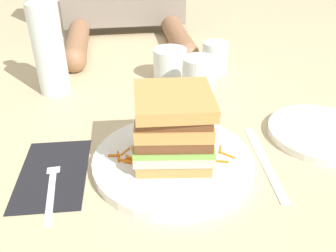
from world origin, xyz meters
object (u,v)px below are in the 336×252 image
(empty_tumbler_0, at_px, (170,64))
(empty_tumbler_1, at_px, (215,58))
(main_plate, at_px, (171,161))
(napkin_dark, at_px, (53,173))
(juice_glass, at_px, (198,82))
(sandwich, at_px, (171,128))
(knife, at_px, (266,163))
(water_bottle, at_px, (48,44))
(side_plate, at_px, (322,133))
(fork, at_px, (52,181))

(empty_tumbler_0, xyz_separation_m, empty_tumbler_1, (0.12, 0.02, 0.00))
(main_plate, relative_size, napkin_dark, 1.48)
(juice_glass, bearing_deg, napkin_dark, -142.97)
(main_plate, xyz_separation_m, sandwich, (0.00, -0.00, 0.06))
(knife, xyz_separation_m, juice_glass, (-0.06, 0.23, 0.04))
(sandwich, xyz_separation_m, empty_tumbler_0, (0.05, 0.33, -0.03))
(main_plate, distance_m, water_bottle, 0.38)
(sandwich, height_order, knife, sandwich)
(water_bottle, xyz_separation_m, empty_tumbler_0, (0.26, 0.03, -0.07))
(main_plate, bearing_deg, side_plate, 8.56)
(main_plate, height_order, napkin_dark, main_plate)
(empty_tumbler_1, height_order, side_plate, empty_tumbler_1)
(main_plate, relative_size, water_bottle, 1.04)
(knife, height_order, empty_tumbler_1, empty_tumbler_1)
(napkin_dark, height_order, fork, fork)
(sandwich, relative_size, empty_tumbler_1, 1.72)
(water_bottle, relative_size, empty_tumbler_0, 3.08)
(napkin_dark, bearing_deg, sandwich, -1.90)
(knife, bearing_deg, empty_tumbler_0, 106.01)
(juice_glass, bearing_deg, empty_tumbler_0, 109.36)
(main_plate, distance_m, juice_glass, 0.24)
(water_bottle, bearing_deg, main_plate, -55.09)
(juice_glass, bearing_deg, water_bottle, 163.63)
(main_plate, distance_m, side_plate, 0.28)
(empty_tumbler_1, bearing_deg, empty_tumbler_0, -168.34)
(empty_tumbler_0, bearing_deg, fork, -123.95)
(juice_glass, distance_m, side_plate, 0.26)
(fork, bearing_deg, knife, -0.67)
(sandwich, xyz_separation_m, juice_glass, (0.09, 0.21, -0.03))
(juice_glass, bearing_deg, main_plate, -113.28)
(sandwich, distance_m, knife, 0.17)
(fork, bearing_deg, juice_glass, 39.98)
(main_plate, relative_size, empty_tumbler_0, 3.21)
(knife, distance_m, side_plate, 0.14)
(empty_tumbler_1, bearing_deg, knife, -92.18)
(empty_tumbler_0, distance_m, empty_tumbler_1, 0.12)
(fork, bearing_deg, napkin_dark, 92.83)
(juice_glass, bearing_deg, knife, -75.70)
(main_plate, xyz_separation_m, knife, (0.15, -0.02, -0.01))
(napkin_dark, xyz_separation_m, empty_tumbler_0, (0.24, 0.33, 0.04))
(napkin_dark, bearing_deg, water_bottle, 95.26)
(knife, relative_size, empty_tumbler_1, 2.63)
(knife, relative_size, juice_glass, 2.11)
(water_bottle, bearing_deg, sandwich, -55.11)
(fork, bearing_deg, empty_tumbler_1, 46.77)
(sandwich, height_order, empty_tumbler_1, sandwich)
(main_plate, distance_m, empty_tumbler_1, 0.39)
(sandwich, relative_size, empty_tumbler_0, 1.65)
(sandwich, bearing_deg, juice_glass, 66.83)
(sandwich, relative_size, water_bottle, 0.54)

